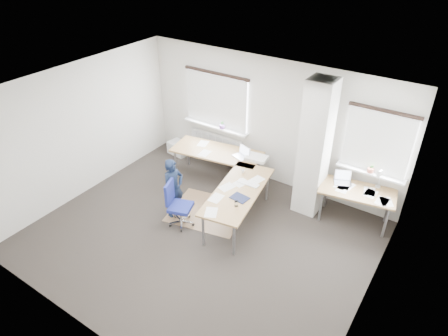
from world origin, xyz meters
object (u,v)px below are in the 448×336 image
Objects in this scene: task_chair at (179,213)px; person at (174,188)px; desk_main at (229,171)px; desk_side at (358,192)px.

person reaches higher than task_chair.
person is (-0.61, -1.04, -0.07)m from desk_main.
task_chair is at bearing -113.90° from person.
desk_main is at bearing 56.49° from task_chair.
desk_main is 2.96× the size of task_chair.
desk_side is at bearing 7.09° from desk_main.
person is at bearing 126.12° from task_chair.
person is at bearing -130.29° from desk_main.
person reaches higher than desk_main.
desk_main reaches higher than task_chair.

